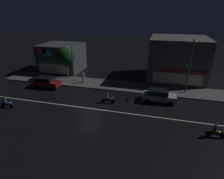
% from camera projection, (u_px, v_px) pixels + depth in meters
% --- Properties ---
extents(ground_plane, '(140.00, 140.00, 0.00)m').
position_uv_depth(ground_plane, '(89.00, 108.00, 23.80)').
color(ground_plane, black).
extents(lane_divider_stripe, '(34.42, 0.16, 0.01)m').
position_uv_depth(lane_divider_stripe, '(89.00, 108.00, 23.79)').
color(lane_divider_stripe, beige).
rests_on(lane_divider_stripe, ground).
extents(sidewalk_far, '(36.23, 4.29, 0.14)m').
position_uv_depth(sidewalk_far, '(107.00, 85.00, 31.10)').
color(sidewalk_far, '#4C4C4F').
rests_on(sidewalk_far, ground).
extents(storefront_left_block, '(9.40, 8.78, 7.14)m').
position_uv_depth(storefront_left_block, '(177.00, 58.00, 32.92)').
color(storefront_left_block, '#56514C').
rests_on(storefront_left_block, ground).
extents(storefront_center_block, '(7.60, 6.95, 5.26)m').
position_uv_depth(storefront_center_block, '(62.00, 57.00, 37.58)').
color(storefront_center_block, '#383A3F').
rests_on(storefront_center_block, ground).
extents(streetlamp_west, '(0.44, 1.64, 6.21)m').
position_uv_depth(streetlamp_west, '(72.00, 60.00, 30.89)').
color(streetlamp_west, '#47494C').
rests_on(streetlamp_west, sidewalk_far).
extents(streetlamp_mid, '(0.44, 1.64, 7.73)m').
position_uv_depth(streetlamp_mid, '(190.00, 63.00, 26.11)').
color(streetlamp_mid, '#47494C').
rests_on(streetlamp_mid, sidewalk_far).
extents(pedestrian_on_sidewalk, '(0.37, 0.37, 1.79)m').
position_uv_depth(pedestrian_on_sidewalk, '(83.00, 78.00, 31.42)').
color(pedestrian_on_sidewalk, gray).
rests_on(pedestrian_on_sidewalk, sidewalk_far).
extents(street_tree, '(3.16, 3.16, 5.54)m').
position_uv_depth(street_tree, '(66.00, 56.00, 32.46)').
color(street_tree, '#473323').
rests_on(street_tree, sidewalk_far).
extents(parked_car_near_kerb, '(4.30, 1.98, 1.67)m').
position_uv_depth(parked_car_near_kerb, '(46.00, 82.00, 29.85)').
color(parked_car_near_kerb, maroon).
rests_on(parked_car_near_kerb, ground).
extents(parked_car_trailing, '(4.30, 1.98, 1.67)m').
position_uv_depth(parked_car_trailing, '(159.00, 96.00, 25.24)').
color(parked_car_trailing, '#9EA0A5').
rests_on(parked_car_trailing, ground).
extents(motorcycle_lead, '(1.90, 0.60, 1.52)m').
position_uv_depth(motorcycle_lead, '(6.00, 103.00, 23.79)').
color(motorcycle_lead, black).
rests_on(motorcycle_lead, ground).
extents(motorcycle_following, '(1.90, 0.60, 1.52)m').
position_uv_depth(motorcycle_following, '(108.00, 98.00, 24.98)').
color(motorcycle_following, black).
rests_on(motorcycle_following, ground).
extents(motorcycle_opposite_lane, '(1.90, 0.60, 1.52)m').
position_uv_depth(motorcycle_opposite_lane, '(216.00, 132.00, 18.23)').
color(motorcycle_opposite_lane, black).
rests_on(motorcycle_opposite_lane, ground).
extents(traffic_cone, '(0.36, 0.36, 0.55)m').
position_uv_depth(traffic_cone, '(149.00, 96.00, 26.49)').
color(traffic_cone, orange).
rests_on(traffic_cone, ground).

